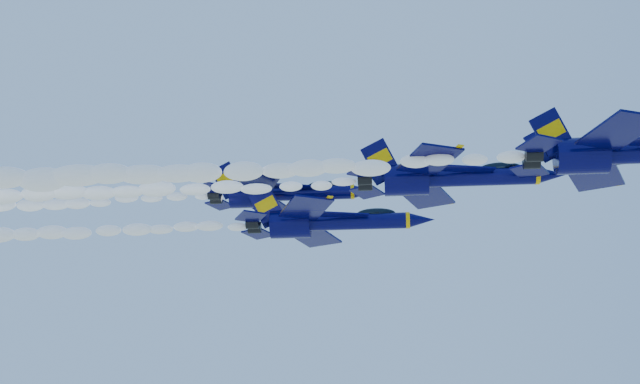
# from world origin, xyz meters

# --- Properties ---
(jet_lead) EXTENTS (18.23, 14.96, 6.78)m
(jet_lead) POSITION_xyz_m (20.16, -11.72, 150.48)
(jet_lead) COLOR #05043C
(smoke_trail_jet_lead) EXTENTS (52.86, 2.32, 2.09)m
(smoke_trail_jet_lead) POSITION_xyz_m (-14.07, -11.72, 150.01)
(smoke_trail_jet_lead) COLOR white
(jet_second) EXTENTS (16.83, 13.81, 6.26)m
(jet_second) POSITION_xyz_m (6.72, -7.42, 150.70)
(jet_second) COLOR #05043C
(smoke_trail_jet_second) EXTENTS (52.86, 2.15, 1.93)m
(smoke_trail_jet_second) POSITION_xyz_m (-26.91, -7.42, 150.23)
(smoke_trail_jet_second) COLOR white
(jet_third) EXTENTS (18.25, 14.97, 6.78)m
(jet_third) POSITION_xyz_m (-4.02, 6.46, 152.11)
(jet_third) COLOR #05043C
(jet_fourth) EXTENTS (17.20, 14.11, 6.39)m
(jet_fourth) POSITION_xyz_m (-8.98, 9.39, 156.39)
(jet_fourth) COLOR #05043C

